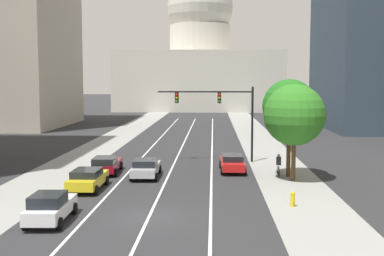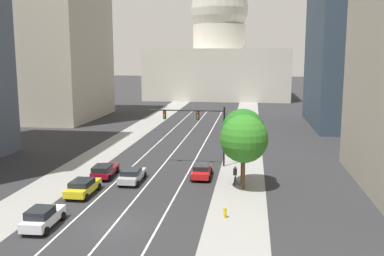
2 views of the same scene
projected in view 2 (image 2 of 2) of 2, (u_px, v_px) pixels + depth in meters
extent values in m
plane|color=#2B2B2D|center=(189.00, 133.00, 72.15)|extent=(400.00, 400.00, 0.00)
cube|color=gray|center=(127.00, 137.00, 68.47)|extent=(4.80, 130.00, 0.01)
cube|color=gray|center=(245.00, 140.00, 66.04)|extent=(4.80, 130.00, 0.01)
cube|color=white|center=(148.00, 152.00, 57.93)|extent=(0.16, 90.00, 0.01)
cube|color=white|center=(173.00, 153.00, 57.48)|extent=(0.16, 90.00, 0.01)
cube|color=white|center=(199.00, 154.00, 57.03)|extent=(0.16, 90.00, 0.01)
cube|color=#B7AD99|center=(52.00, 26.00, 86.45)|extent=(17.14, 23.56, 36.57)
cube|color=beige|center=(219.00, 73.00, 132.31)|extent=(40.38, 28.88, 14.37)
cylinder|color=beige|center=(219.00, 37.00, 130.58)|extent=(15.40, 15.40, 7.00)
sphere|color=beige|center=(220.00, 9.00, 129.26)|extent=(16.65, 16.65, 16.65)
cube|color=red|center=(202.00, 172.00, 45.84)|extent=(1.87, 4.58, 0.61)
cube|color=black|center=(202.00, 167.00, 45.71)|extent=(1.68, 2.39, 0.45)
cylinder|color=black|center=(195.00, 170.00, 47.50)|extent=(0.23, 0.64, 0.64)
cylinder|color=black|center=(211.00, 171.00, 47.30)|extent=(0.23, 0.64, 0.64)
cylinder|color=black|center=(191.00, 178.00, 44.48)|extent=(0.23, 0.64, 0.64)
cylinder|color=black|center=(209.00, 179.00, 44.28)|extent=(0.23, 0.64, 0.64)
cube|color=#B2B5BA|center=(132.00, 176.00, 44.20)|extent=(1.88, 4.77, 0.61)
cube|color=black|center=(131.00, 172.00, 43.73)|extent=(1.70, 2.19, 0.49)
cylinder|color=black|center=(128.00, 174.00, 45.94)|extent=(0.23, 0.64, 0.64)
cylinder|color=black|center=(145.00, 175.00, 45.72)|extent=(0.23, 0.64, 0.64)
cylinder|color=black|center=(119.00, 183.00, 42.78)|extent=(0.23, 0.64, 0.64)
cylinder|color=black|center=(137.00, 184.00, 42.56)|extent=(0.23, 0.64, 0.64)
cube|color=silver|center=(44.00, 218.00, 32.60)|extent=(1.85, 4.49, 0.68)
cube|color=black|center=(40.00, 213.00, 32.00)|extent=(1.64, 2.12, 0.58)
cylinder|color=black|center=(42.00, 215.00, 34.22)|extent=(0.24, 0.65, 0.64)
cylinder|color=black|center=(63.00, 216.00, 34.05)|extent=(0.24, 0.65, 0.64)
cylinder|color=black|center=(23.00, 230.00, 31.26)|extent=(0.24, 0.65, 0.64)
cylinder|color=black|center=(46.00, 231.00, 31.09)|extent=(0.24, 0.65, 0.64)
cube|color=maroon|center=(105.00, 171.00, 46.18)|extent=(2.02, 4.80, 0.59)
cube|color=black|center=(102.00, 168.00, 45.06)|extent=(1.76, 2.38, 0.52)
cylinder|color=black|center=(101.00, 169.00, 47.89)|extent=(0.25, 0.65, 0.64)
cylinder|color=black|center=(118.00, 170.00, 47.73)|extent=(0.25, 0.65, 0.64)
cylinder|color=black|center=(92.00, 178.00, 44.73)|extent=(0.25, 0.65, 0.64)
cylinder|color=black|center=(109.00, 178.00, 44.57)|extent=(0.25, 0.65, 0.64)
cube|color=yellow|center=(83.00, 188.00, 40.20)|extent=(1.88, 4.73, 0.64)
cube|color=black|center=(82.00, 183.00, 39.83)|extent=(1.72, 2.38, 0.47)
cylinder|color=black|center=(80.00, 186.00, 41.95)|extent=(0.22, 0.64, 0.64)
cylinder|color=black|center=(99.00, 186.00, 41.69)|extent=(0.22, 0.64, 0.64)
cylinder|color=black|center=(66.00, 196.00, 38.82)|extent=(0.22, 0.64, 0.64)
cylinder|color=black|center=(86.00, 197.00, 38.56)|extent=(0.22, 0.64, 0.64)
cylinder|color=black|center=(224.00, 137.00, 50.00)|extent=(0.20, 0.20, 6.83)
cylinder|color=black|center=(187.00, 110.00, 50.09)|extent=(8.54, 0.14, 0.14)
cube|color=black|center=(198.00, 115.00, 50.01)|extent=(0.32, 0.28, 0.96)
sphere|color=red|center=(198.00, 113.00, 49.81)|extent=(0.20, 0.20, 0.20)
sphere|color=orange|center=(198.00, 116.00, 49.86)|extent=(0.20, 0.20, 0.20)
sphere|color=green|center=(198.00, 118.00, 49.91)|extent=(0.20, 0.20, 0.20)
cube|color=black|center=(165.00, 115.00, 50.52)|extent=(0.32, 0.28, 0.96)
sphere|color=red|center=(164.00, 112.00, 50.33)|extent=(0.20, 0.20, 0.20)
sphere|color=orange|center=(164.00, 115.00, 50.38)|extent=(0.20, 0.20, 0.20)
sphere|color=green|center=(164.00, 118.00, 50.42)|extent=(0.20, 0.20, 0.20)
cylinder|color=yellow|center=(225.00, 214.00, 34.47)|extent=(0.26, 0.26, 0.70)
sphere|color=yellow|center=(225.00, 208.00, 34.40)|extent=(0.26, 0.26, 0.26)
cylinder|color=yellow|center=(225.00, 214.00, 34.31)|extent=(0.10, 0.12, 0.10)
cylinder|color=black|center=(235.00, 182.00, 43.26)|extent=(0.08, 0.66, 0.66)
cylinder|color=black|center=(235.00, 179.00, 44.27)|extent=(0.08, 0.66, 0.66)
cube|color=black|center=(235.00, 178.00, 43.73)|extent=(0.11, 1.00, 0.36)
cube|color=#262833|center=(235.00, 172.00, 43.58)|extent=(0.37, 0.30, 0.64)
sphere|color=tan|center=(235.00, 168.00, 43.58)|extent=(0.22, 0.22, 0.22)
cylinder|color=#51381E|center=(243.00, 172.00, 41.61)|extent=(0.32, 0.32, 3.30)
sphere|color=#2F7922|center=(244.00, 139.00, 41.09)|extent=(4.52, 4.52, 4.52)
cylinder|color=#51381E|center=(242.00, 165.00, 43.11)|extent=(0.32, 0.32, 3.99)
sphere|color=#22681C|center=(243.00, 130.00, 42.55)|extent=(4.13, 4.13, 4.13)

